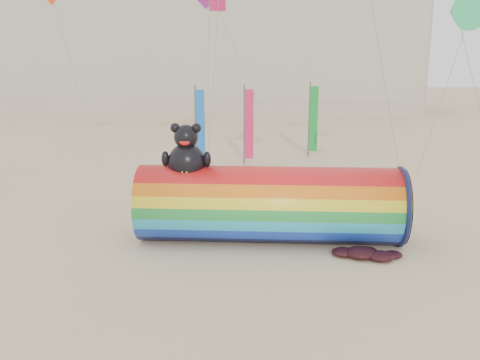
# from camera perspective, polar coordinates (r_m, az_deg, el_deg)

# --- Properties ---
(ground) EXTENTS (160.00, 160.00, 0.00)m
(ground) POSITION_cam_1_polar(r_m,az_deg,el_deg) (20.89, -1.62, -7.40)
(ground) COLOR #CCB58C
(ground) RESTS_ON ground
(hotel_building) EXTENTS (60.40, 15.40, 20.60)m
(hotel_building) POSITION_cam_1_polar(r_m,az_deg,el_deg) (66.74, -8.91, 16.45)
(hotel_building) COLOR #B7AD99
(hotel_building) RESTS_ON ground
(windsock_assembly) EXTENTS (10.46, 3.19, 4.82)m
(windsock_assembly) POSITION_cam_1_polar(r_m,az_deg,el_deg) (21.33, 3.16, -2.39)
(windsock_assembly) COLOR red
(windsock_assembly) RESTS_ON ground
(kite_handler) EXTENTS (0.69, 0.55, 1.64)m
(kite_handler) POSITION_cam_1_polar(r_m,az_deg,el_deg) (21.85, 10.53, -4.36)
(kite_handler) COLOR slate
(kite_handler) RESTS_ON ground
(fabric_bundle) EXTENTS (2.62, 1.35, 0.41)m
(fabric_bundle) POSITION_cam_1_polar(r_m,az_deg,el_deg) (20.58, 13.29, -7.63)
(fabric_bundle) COLOR #370A0F
(fabric_bundle) RESTS_ON ground
(festival_banners) EXTENTS (8.12, 3.21, 5.20)m
(festival_banners) POSITION_cam_1_polar(r_m,az_deg,el_deg) (35.47, 1.57, 6.11)
(festival_banners) COLOR #59595E
(festival_banners) RESTS_ON ground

